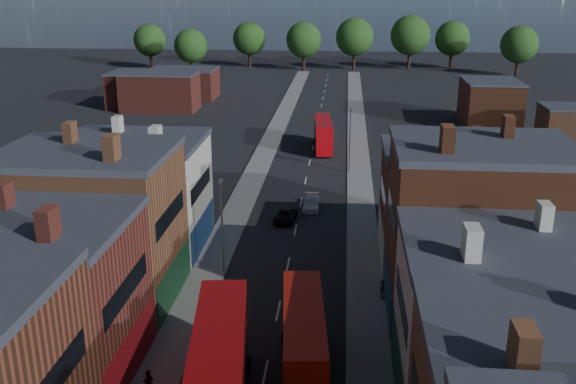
% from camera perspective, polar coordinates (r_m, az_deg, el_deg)
% --- Properties ---
extents(pavement_west, '(3.00, 200.00, 0.12)m').
position_cam_1_polar(pavement_west, '(72.53, -3.85, -0.23)').
color(pavement_west, gray).
rests_on(pavement_west, ground).
extents(pavement_east, '(3.00, 200.00, 0.12)m').
position_cam_1_polar(pavement_east, '(71.72, 6.47, -0.53)').
color(pavement_east, gray).
rests_on(pavement_east, ground).
extents(lamp_post_2, '(0.25, 0.70, 8.12)m').
position_cam_1_polar(lamp_post_2, '(52.22, -5.90, -2.49)').
color(lamp_post_2, slate).
rests_on(lamp_post_2, ground).
extents(lamp_post_3, '(0.25, 0.70, 8.12)m').
position_cam_1_polar(lamp_post_3, '(80.01, 5.53, 4.98)').
color(lamp_post_3, slate).
rests_on(lamp_post_3, ground).
extents(bus_0, '(4.39, 12.62, 5.34)m').
position_cam_1_polar(bus_0, '(36.69, -6.10, -15.52)').
color(bus_0, '#B10A0B').
rests_on(bus_0, ground).
extents(bus_1, '(3.43, 10.86, 4.61)m').
position_cam_1_polar(bus_1, '(39.79, 1.38, -13.11)').
color(bus_1, red).
rests_on(bus_1, ground).
extents(bus_2, '(3.13, 10.15, 4.32)m').
position_cam_1_polar(bus_2, '(91.11, 3.13, 5.18)').
color(bus_2, red).
rests_on(bus_2, ground).
extents(car_2, '(2.36, 4.35, 1.16)m').
position_cam_1_polar(car_2, '(64.45, -0.25, -2.15)').
color(car_2, black).
rests_on(car_2, ground).
extents(car_3, '(1.76, 4.27, 1.24)m').
position_cam_1_polar(car_3, '(67.99, 2.07, -1.00)').
color(car_3, white).
rests_on(car_3, ground).
extents(ped_1, '(0.79, 0.45, 1.60)m').
position_cam_1_polar(ped_1, '(39.91, -12.32, -16.17)').
color(ped_1, '#381617').
rests_on(ped_1, pavement_west).
extents(ped_3, '(0.62, 0.99, 1.56)m').
position_cam_1_polar(ped_3, '(49.68, 8.39, -8.55)').
color(ped_3, '#57504B').
rests_on(ped_3, pavement_east).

